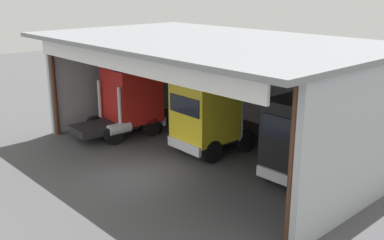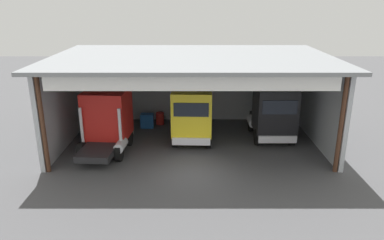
{
  "view_description": "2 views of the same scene",
  "coord_description": "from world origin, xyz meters",
  "px_view_note": "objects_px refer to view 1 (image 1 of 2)",
  "views": [
    {
      "loc": [
        14.57,
        -10.26,
        7.77
      ],
      "look_at": [
        0.0,
        3.13,
        1.87
      ],
      "focal_mm": 42.14,
      "sensor_mm": 36.0,
      "label": 1
    },
    {
      "loc": [
        0.01,
        -17.34,
        8.74
      ],
      "look_at": [
        0.0,
        3.13,
        1.87
      ],
      "focal_mm": 34.24,
      "sensor_mm": 36.0,
      "label": 2
    }
  ],
  "objects_px": {
    "truck_black_center_left_bay": "(306,140)",
    "tool_cart": "(205,118)",
    "truck_red_center_bay": "(129,100)",
    "oil_drum": "(224,120)",
    "truck_yellow_left_bay": "(209,116)"
  },
  "relations": [
    {
      "from": "truck_red_center_bay",
      "to": "truck_yellow_left_bay",
      "type": "xyz_separation_m",
      "value": [
        5.0,
        1.08,
        -0.05
      ]
    },
    {
      "from": "oil_drum",
      "to": "truck_yellow_left_bay",
      "type": "bearing_deg",
      "value": -57.19
    },
    {
      "from": "oil_drum",
      "to": "tool_cart",
      "type": "xyz_separation_m",
      "value": [
        -0.84,
        -0.71,
        0.07
      ]
    },
    {
      "from": "truck_red_center_bay",
      "to": "truck_black_center_left_bay",
      "type": "bearing_deg",
      "value": 12.93
    },
    {
      "from": "truck_red_center_bay",
      "to": "tool_cart",
      "type": "relative_size",
      "value": 4.9
    },
    {
      "from": "truck_black_center_left_bay",
      "to": "tool_cart",
      "type": "xyz_separation_m",
      "value": [
        -8.27,
        2.46,
        -1.35
      ]
    },
    {
      "from": "truck_red_center_bay",
      "to": "oil_drum",
      "type": "relative_size",
      "value": 5.69
    },
    {
      "from": "tool_cart",
      "to": "truck_yellow_left_bay",
      "type": "bearing_deg",
      "value": -42.32
    },
    {
      "from": "truck_yellow_left_bay",
      "to": "tool_cart",
      "type": "height_order",
      "value": "truck_yellow_left_bay"
    },
    {
      "from": "truck_red_center_bay",
      "to": "tool_cart",
      "type": "distance_m",
      "value": 4.59
    },
    {
      "from": "tool_cart",
      "to": "truck_red_center_bay",
      "type": "bearing_deg",
      "value": -115.16
    },
    {
      "from": "truck_black_center_left_bay",
      "to": "tool_cart",
      "type": "distance_m",
      "value": 8.73
    },
    {
      "from": "truck_black_center_left_bay",
      "to": "oil_drum",
      "type": "height_order",
      "value": "truck_black_center_left_bay"
    },
    {
      "from": "truck_red_center_bay",
      "to": "tool_cart",
      "type": "xyz_separation_m",
      "value": [
        1.86,
        3.95,
        -1.4
      ]
    },
    {
      "from": "truck_black_center_left_bay",
      "to": "oil_drum",
      "type": "distance_m",
      "value": 8.2
    }
  ]
}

